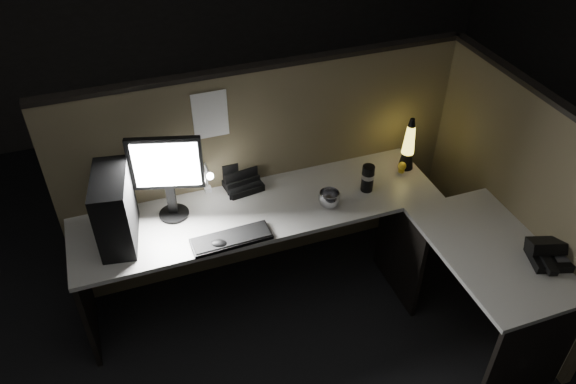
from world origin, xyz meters
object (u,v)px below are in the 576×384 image
object	(u,v)px
pc_tower	(115,209)
lava_lamp	(408,148)
keyboard	(231,239)
desk_phone	(550,253)
monitor	(167,170)

from	to	relation	value
pc_tower	lava_lamp	distance (m)	1.91
keyboard	lava_lamp	size ratio (longest dim) A/B	1.22
pc_tower	desk_phone	size ratio (longest dim) A/B	1.62
pc_tower	monitor	xyz separation A→B (m)	(0.33, 0.12, 0.11)
keyboard	desk_phone	size ratio (longest dim) A/B	1.72
pc_tower	keyboard	xyz separation A→B (m)	(0.60, -0.24, -0.21)
keyboard	desk_phone	world-z (taller)	desk_phone
lava_lamp	pc_tower	bearing A→B (deg)	-177.88
monitor	lava_lamp	distance (m)	1.59
keyboard	desk_phone	distance (m)	1.79
pc_tower	desk_phone	bearing A→B (deg)	-14.42
monitor	lava_lamp	size ratio (longest dim) A/B	1.44
lava_lamp	desk_phone	distance (m)	1.10
lava_lamp	desk_phone	xyz separation A→B (m)	(0.32, -1.05, -0.11)
keyboard	lava_lamp	xyz separation A→B (m)	(1.31, 0.31, 0.15)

